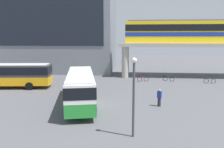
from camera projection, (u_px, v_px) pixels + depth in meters
The scene contains 11 objects.
ground_plane at pixel (105, 85), 32.59m from camera, with size 120.00×120.00×0.00m, color #515156.
station_building at pixel (59, 23), 46.67m from camera, with size 22.71×14.21×19.51m.
elevated_platform at pixel (195, 48), 38.84m from camera, with size 26.06×6.00×5.79m.
train at pixel (192, 31), 38.44m from camera, with size 22.68×2.96×3.84m.
bus_main at pixel (80, 85), 22.60m from camera, with size 4.93×11.33×3.22m.
bus_secondary at pixel (8, 73), 30.14m from camera, with size 11.26×3.81×3.22m.
bicycle_blue at pixel (168, 79), 35.32m from camera, with size 1.69×0.71×1.04m.
bicycle_red at pixel (143, 79), 35.06m from camera, with size 1.75×0.50×1.04m.
bicycle_green at pixel (210, 81), 33.59m from camera, with size 1.79×0.08×1.04m.
pedestrian_near_building at pixel (159, 98), 22.18m from camera, with size 0.48×0.43×1.74m.
lamp_post at pixel (134, 90), 14.94m from camera, with size 0.36×0.36×5.39m.
Camera 1 is at (3.96, -21.71, 6.63)m, focal length 36.41 mm.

